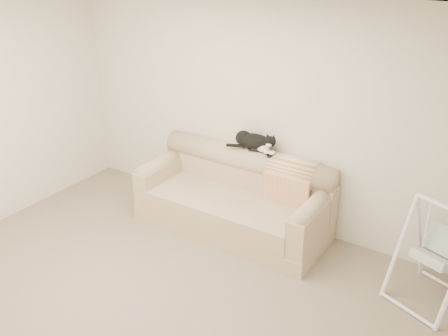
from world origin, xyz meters
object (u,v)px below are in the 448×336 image
object	(u,v)px
sofa	(235,199)
baby_swing	(437,254)
tuxedo_cat	(254,141)
remote_a	(256,150)
remote_b	(268,154)

from	to	relation	value
sofa	baby_swing	world-z (taller)	baby_swing
sofa	tuxedo_cat	distance (m)	0.71
tuxedo_cat	sofa	bearing A→B (deg)	-110.94
remote_a	tuxedo_cat	distance (m)	0.10
remote_a	remote_b	world-z (taller)	remote_a
remote_a	remote_b	size ratio (longest dim) A/B	1.19
tuxedo_cat	remote_a	bearing A→B (deg)	-10.49
sofa	remote_a	size ratio (longest dim) A/B	11.83
sofa	baby_swing	bearing A→B (deg)	-3.46
sofa	remote_b	xyz separation A→B (m)	(0.28, 0.22, 0.56)
remote_b	baby_swing	xyz separation A→B (m)	(1.94, -0.35, -0.40)
remote_a	baby_swing	distance (m)	2.17
sofa	remote_a	distance (m)	0.62
remote_b	tuxedo_cat	distance (m)	0.21
sofa	tuxedo_cat	bearing A→B (deg)	69.06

